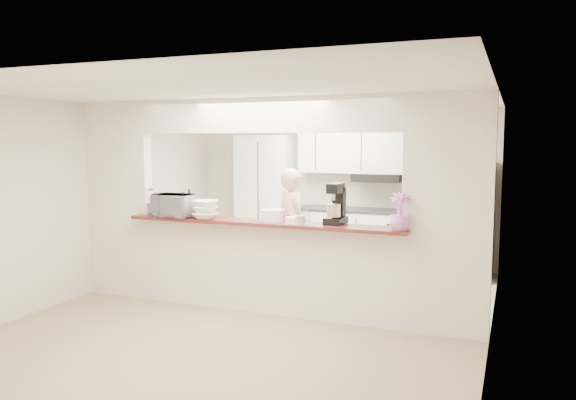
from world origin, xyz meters
The scene contains 19 objects.
floor centered at (0.00, 0.00, 0.00)m, with size 6.00×6.00×0.00m, color tan.
tile_overlay centered at (0.00, 1.55, 0.01)m, with size 5.00×2.90×0.01m, color silver.
partition centered at (0.00, 0.00, 1.48)m, with size 5.00×0.15×2.50m.
bar_counter centered at (0.00, 0.00, 0.58)m, with size 3.40×0.38×1.09m.
kitchen_cabinets centered at (-0.19, 2.72, 0.97)m, with size 3.15×0.62×2.25m.
refrigerator centered at (2.05, 2.65, 0.85)m, with size 0.75×0.70×1.70m, color #A8A9AD.
flower_left centered at (-1.60, 0.05, 1.26)m, with size 0.31×0.27×0.34m, color #E87BD9.
wine_bottle_a centered at (-1.05, 0.07, 1.22)m, with size 0.07×0.07×0.33m.
wine_bottle_b centered at (-1.00, -0.15, 1.21)m, with size 0.06×0.06×0.32m.
toaster_oven centered at (-1.15, -0.10, 1.23)m, with size 0.50×0.34×0.28m, color #9D9CA1.
serving_bowls centered at (-0.70, -0.13, 1.20)m, with size 0.29×0.29×0.22m, color white.
plate_stack_a centered at (0.10, 0.03, 1.16)m, with size 0.28×0.28×0.13m.
plate_stack_b centered at (0.10, 0.03, 1.14)m, with size 0.27×0.27×0.10m.
red_bowl centered at (0.20, 0.08, 1.13)m, with size 0.16×0.16×0.07m, color maroon.
tan_bowl centered at (0.40, 0.08, 1.13)m, with size 0.15×0.15×0.07m, color beige.
utensil_caddy centered at (0.45, -0.15, 1.19)m, with size 0.29×0.20×0.25m.
stand_mixer centered at (0.85, 0.07, 1.29)m, with size 0.21×0.32×0.45m.
flower_right centered at (1.60, -0.15, 1.29)m, with size 0.22×0.22×0.39m, color #AF66BD.
person centered at (-0.16, 1.29, 0.81)m, with size 0.59×0.39×1.63m, color #DCA78F.
Camera 1 is at (2.68, -5.86, 2.01)m, focal length 35.00 mm.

